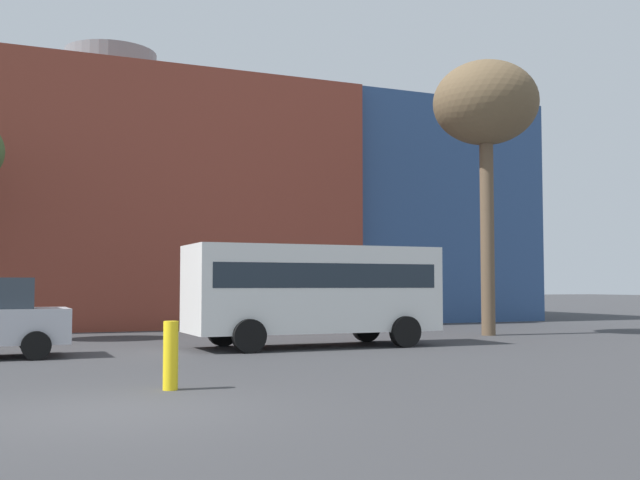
% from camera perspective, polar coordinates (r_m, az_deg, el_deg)
% --- Properties ---
extents(ground_plane, '(200.00, 200.00, 0.00)m').
position_cam_1_polar(ground_plane, '(10.78, -15.24, -12.18)').
color(ground_plane, '#38383A').
extents(building_backdrop, '(38.34, 12.85, 12.05)m').
position_cam_1_polar(building_backdrop, '(35.20, -15.44, 2.34)').
color(building_backdrop, brown).
rests_on(building_backdrop, ground_plane).
extents(white_bus, '(6.80, 2.62, 2.72)m').
position_cam_1_polar(white_bus, '(20.91, -0.52, -3.51)').
color(white_bus, white).
rests_on(white_bus, ground_plane).
extents(bare_tree_1, '(3.55, 3.55, 9.27)m').
position_cam_1_polar(bare_tree_1, '(26.95, 12.21, 9.58)').
color(bare_tree_1, brown).
rests_on(bare_tree_1, ground_plane).
extents(bollard_yellow_0, '(0.24, 0.24, 1.10)m').
position_cam_1_polar(bollard_yellow_0, '(12.62, -11.04, -8.42)').
color(bollard_yellow_0, yellow).
rests_on(bollard_yellow_0, ground_plane).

